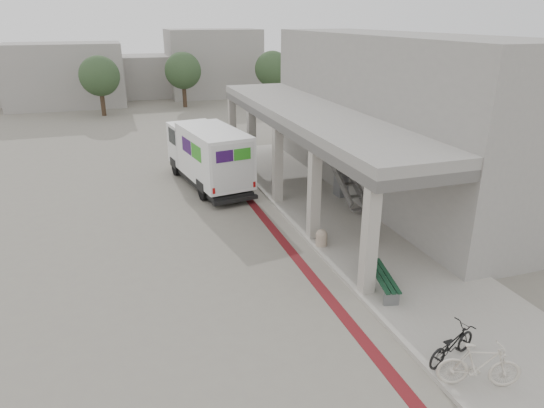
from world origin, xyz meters
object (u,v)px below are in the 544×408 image
object	(u,v)px
fedex_truck	(208,154)
utility_cabinet	(341,185)
bicycle_cream	(480,365)
bicycle_black	(452,344)
bench	(382,279)

from	to	relation	value
fedex_truck	utility_cabinet	distance (m)	6.50
bicycle_cream	fedex_truck	bearing A→B (deg)	32.47
bicycle_black	bicycle_cream	xyz separation A→B (m)	(0.00, -0.91, 0.11)
bench	utility_cabinet	world-z (taller)	utility_cabinet
utility_cabinet	fedex_truck	bearing A→B (deg)	142.20
bicycle_black	bicycle_cream	distance (m)	0.92
fedex_truck	bicycle_cream	xyz separation A→B (m)	(2.79, -15.52, -0.88)
fedex_truck	bench	size ratio (longest dim) A/B	3.34
utility_cabinet	bicycle_black	distance (m)	11.24
utility_cabinet	bicycle_cream	xyz separation A→B (m)	(-2.50, -11.86, 0.02)
bicycle_black	bicycle_cream	size ratio (longest dim) A/B	0.90
utility_cabinet	bicycle_black	size ratio (longest dim) A/B	0.64
utility_cabinet	bicycle_cream	world-z (taller)	bicycle_cream
bench	bicycle_black	size ratio (longest dim) A/B	1.30
bench	bicycle_cream	distance (m)	4.21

